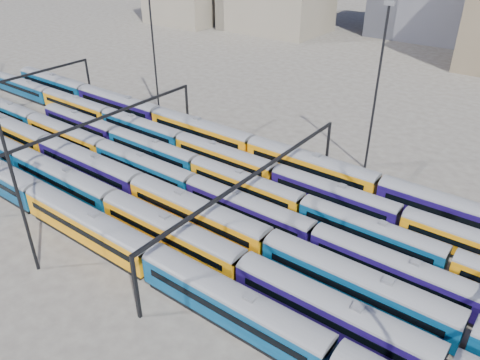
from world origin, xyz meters
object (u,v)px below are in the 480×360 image
Objects in this scene: rake_1 at (242,266)px; rake_2 at (197,211)px; mast_2 at (9,162)px; rake_0 at (88,223)px.

rake_2 is (-10.95, 5.00, 0.06)m from rake_1.
mast_2 is at bearing -119.44° from rake_2.
mast_2 reaches higher than rake_1.
rake_0 reaches higher than rake_1.
rake_0 is 13.37m from rake_2.
mast_2 is at bearing -95.90° from rake_0.
rake_2 reaches higher than rake_1.
rake_2 is at bearing 48.42° from rake_0.
rake_0 is 20.44m from rake_1.
rake_0 is at bearing 84.10° from mast_2.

